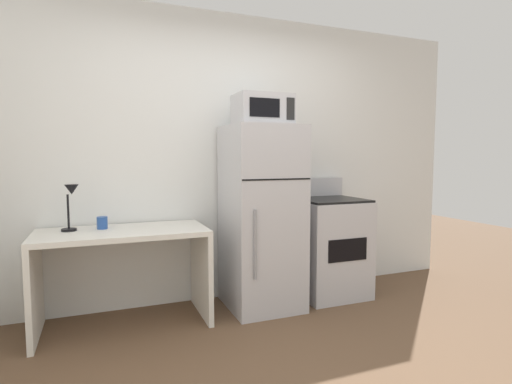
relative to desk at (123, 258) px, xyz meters
The scene contains 7 objects.
wall_back_white 1.27m from the desk, 22.26° to the left, with size 5.00×0.10×2.60m, color silver.
desk is the anchor object (origin of this frame).
desk_lamp 0.59m from the desk, 166.31° to the left, with size 0.14×0.12×0.35m.
coffee_mug 0.32m from the desk, 144.09° to the left, with size 0.08×0.08×0.10m, color #264C99.
refrigerator 1.18m from the desk, ahead, with size 0.60×0.68×1.57m.
microwave 1.64m from the desk, ahead, with size 0.46×0.35×0.26m.
oven_range 1.86m from the desk, ahead, with size 0.62×0.61×1.10m.
Camera 1 is at (-1.10, -1.88, 1.30)m, focal length 28.07 mm.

